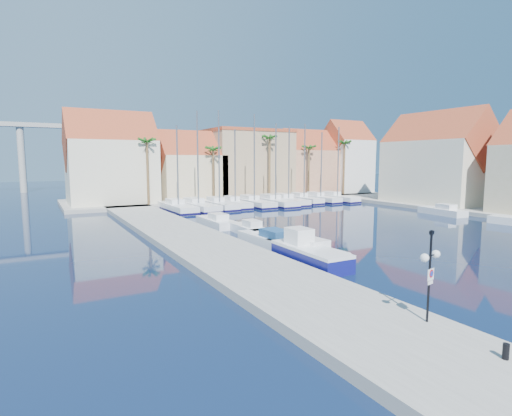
{
  "coord_description": "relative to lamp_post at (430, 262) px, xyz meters",
  "views": [
    {
      "loc": [
        -20.06,
        -14.57,
        6.76
      ],
      "look_at": [
        -4.87,
        12.69,
        3.0
      ],
      "focal_mm": 28.0,
      "sensor_mm": 36.0,
      "label": 1
    }
  ],
  "objects": [
    {
      "name": "palm_0",
      "position": [
        1.0,
        46.82,
        6.2
      ],
      "size": [
        2.6,
        2.6,
        10.15
      ],
      "color": "brown",
      "rests_on": "shore_north"
    },
    {
      "name": "palm_2",
      "position": [
        21.0,
        46.82,
        7.14
      ],
      "size": [
        2.6,
        2.6,
        11.15
      ],
      "color": "brown",
      "rests_on": "shore_north"
    },
    {
      "name": "motorboat_west_0",
      "position": [
        3.3,
        12.51,
        -2.37
      ],
      "size": [
        2.56,
        6.92,
        1.4
      ],
      "rotation": [
        0.0,
        0.0,
        0.06
      ],
      "color": "white",
      "rests_on": "ground"
    },
    {
      "name": "building_4",
      "position": [
        41.0,
        50.82,
        4.09
      ],
      "size": [
        8.3,
        8.0,
        14.0
      ],
      "color": "white",
      "rests_on": "shore_north"
    },
    {
      "name": "ground",
      "position": [
        7.0,
        4.82,
        -2.88
      ],
      "size": [
        260.0,
        260.0,
        0.0
      ],
      "primitive_type": "plane",
      "color": "#081932",
      "rests_on": "ground"
    },
    {
      "name": "building_6",
      "position": [
        39.0,
        28.82,
        3.65
      ],
      "size": [
        9.0,
        14.3,
        13.5
      ],
      "color": "beige",
      "rests_on": "shore_east"
    },
    {
      "name": "building_3",
      "position": [
        32.0,
        51.82,
        2.98
      ],
      "size": [
        10.3,
        8.0,
        12.0
      ],
      "color": "tan",
      "rests_on": "shore_north"
    },
    {
      "name": "shore_east",
      "position": [
        39.0,
        19.82,
        -2.63
      ],
      "size": [
        12.0,
        60.0,
        0.5
      ],
      "primitive_type": "cube",
      "color": "gray",
      "rests_on": "ground"
    },
    {
      "name": "sailboat_3",
      "position": [
        11.77,
        41.33,
        -2.28
      ],
      "size": [
        2.3,
        8.18,
        11.01
      ],
      "rotation": [
        0.0,
        0.0,
        -0.02
      ],
      "color": "white",
      "rests_on": "ground"
    },
    {
      "name": "bollard",
      "position": [
        -0.35,
        -3.16,
        -2.12
      ],
      "size": [
        0.2,
        0.2,
        0.51
      ],
      "primitive_type": "cylinder",
      "color": "black",
      "rests_on": "quay_west"
    },
    {
      "name": "building_1",
      "position": [
        9.0,
        51.82,
        2.42
      ],
      "size": [
        10.3,
        8.0,
        11.0
      ],
      "color": "beige",
      "rests_on": "shore_north"
    },
    {
      "name": "sailboat_0",
      "position": [
        3.3,
        41.09,
        -2.3
      ],
      "size": [
        2.72,
        9.76,
        11.21
      ],
      "rotation": [
        0.0,
        0.0,
        0.02
      ],
      "color": "white",
      "rests_on": "ground"
    },
    {
      "name": "motorboat_west_1",
      "position": [
        3.05,
        16.74,
        -2.37
      ],
      "size": [
        2.43,
        6.9,
        1.4
      ],
      "rotation": [
        0.0,
        0.0,
        0.04
      ],
      "color": "white",
      "rests_on": "ground"
    },
    {
      "name": "sailboat_5",
      "position": [
        18.18,
        40.94,
        -2.3
      ],
      "size": [
        3.07,
        10.63,
        12.07
      ],
      "rotation": [
        0.0,
        0.0,
        -0.03
      ],
      "color": "white",
      "rests_on": "ground"
    },
    {
      "name": "sailboat_8",
      "position": [
        26.99,
        41.34,
        -2.29
      ],
      "size": [
        2.78,
        8.65,
        11.11
      ],
      "rotation": [
        0.0,
        0.0,
        0.06
      ],
      "color": "white",
      "rests_on": "ground"
    },
    {
      "name": "fishing_boat",
      "position": [
        2.33,
        10.86,
        -2.14
      ],
      "size": [
        2.2,
        6.35,
        2.21
      ],
      "rotation": [
        0.0,
        0.0,
        -0.02
      ],
      "color": "navy",
      "rests_on": "ground"
    },
    {
      "name": "sailboat_7",
      "position": [
        23.99,
        41.7,
        -2.27
      ],
      "size": [
        2.31,
        8.62,
        12.3
      ],
      "rotation": [
        0.0,
        0.0,
        -0.0
      ],
      "color": "white",
      "rests_on": "ground"
    },
    {
      "name": "building_0",
      "position": [
        -3.0,
        51.82,
        3.65
      ],
      "size": [
        12.3,
        9.0,
        13.5
      ],
      "color": "beige",
      "rests_on": "shore_north"
    },
    {
      "name": "motorboat_east_1",
      "position": [
        30.99,
        21.79,
        -2.37
      ],
      "size": [
        2.6,
        6.22,
        1.4
      ],
      "rotation": [
        0.0,
        0.0,
        -0.11
      ],
      "color": "white",
      "rests_on": "ground"
    },
    {
      "name": "sailboat_9",
      "position": [
        30.04,
        40.92,
        -2.28
      ],
      "size": [
        2.94,
        9.26,
        12.02
      ],
      "rotation": [
        0.0,
        0.0,
        0.06
      ],
      "color": "white",
      "rests_on": "ground"
    },
    {
      "name": "sailboat_1",
      "position": [
        6.12,
        41.27,
        -2.29
      ],
      "size": [
        3.25,
        10.4,
        13.19
      ],
      "rotation": [
        0.0,
        0.0,
        0.05
      ],
      "color": "white",
      "rests_on": "ground"
    },
    {
      "name": "palm_3",
      "position": [
        29.0,
        46.82,
        5.73
      ],
      "size": [
        2.6,
        2.6,
        9.65
      ],
      "color": "brown",
      "rests_on": "shore_north"
    },
    {
      "name": "palm_1",
      "position": [
        11.0,
        46.82,
        5.26
      ],
      "size": [
        2.6,
        2.6,
        9.15
      ],
      "color": "brown",
      "rests_on": "shore_north"
    },
    {
      "name": "sailboat_2",
      "position": [
        9.21,
        41.17,
        -2.26
      ],
      "size": [
        2.65,
        9.08,
        13.43
      ],
      "rotation": [
        0.0,
        0.0,
        0.03
      ],
      "color": "white",
      "rests_on": "ground"
    },
    {
      "name": "sailboat_6",
      "position": [
        20.8,
        41.32,
        -2.3
      ],
      "size": [
        3.15,
        9.93,
        11.75
      ],
      "rotation": [
        0.0,
        0.0,
        -0.06
      ],
      "color": "white",
      "rests_on": "ground"
    },
    {
      "name": "motorboat_west_2",
      "position": [
        3.86,
        21.79,
        -2.37
      ],
      "size": [
        1.87,
        5.3,
        1.4
      ],
      "rotation": [
        0.0,
        0.0,
        -0.04
      ],
      "color": "white",
      "rests_on": "ground"
    },
    {
      "name": "sailboat_4",
      "position": [
        14.82,
        41.36,
        -2.28
      ],
      "size": [
        2.63,
        9.91,
        13.26
      ],
      "rotation": [
        0.0,
        0.0,
        -0.0
      ],
      "color": "white",
      "rests_on": "ground"
    },
    {
      "name": "motorboat_west_3",
      "position": [
        3.03,
        27.47,
        -2.37
      ],
      "size": [
        1.99,
        6.2,
        1.4
      ],
      "rotation": [
        0.0,
        0.0,
        0.0
      ],
      "color": "white",
      "rests_on": "ground"
    },
    {
      "name": "building_2",
      "position": [
        20.0,
        52.82,
        3.38
      ],
      "size": [
        14.2,
        10.2,
        11.5
      ],
      "color": "tan",
      "rests_on": "shore_north"
    },
    {
      "name": "quay_west",
      "position": [
        -2.0,
        18.32,
        -2.63
      ],
      "size": [
        6.0,
        77.0,
        0.5
      ],
      "primitive_type": "cube",
      "color": "gray",
      "rests_on": "ground"
    },
    {
      "name": "lamp_post",
      "position": [
        0.0,
        0.0,
        0.0
      ],
      "size": [
        1.21,
        0.5,
        3.62
      ],
      "rotation": [
        0.0,
        0.0,
        0.2
      ],
      "color": "black",
      "rests_on": "quay_west"
    },
    {
      "name": "palm_4",
      "position": [
        37.0,
        46.82,
        6.67
      ],
      "size": [
        2.6,
        2.6,
        10.65
      ],
      "color": "brown",
      "rests_on": "shore_north"
    },
    {
      "name": "shore_north",
      "position": [
        17.0,
        52.82,
        -2.63
      ],
      "size": [
        54.0,
        16.0,
        0.5
      ],
      "primitive_type": "cube",
      "color": "gray",
      "rests_on": "ground"
    }
  ]
}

